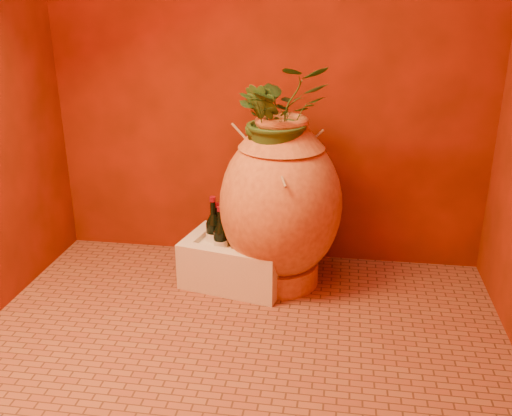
% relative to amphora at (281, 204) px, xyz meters
% --- Properties ---
extents(floor, '(2.50, 2.50, 0.00)m').
position_rel_amphora_xyz_m(floor, '(-0.12, -0.65, -0.46)').
color(floor, brown).
rests_on(floor, ground).
extents(wall_back, '(2.50, 0.02, 2.50)m').
position_rel_amphora_xyz_m(wall_back, '(-0.12, 0.35, 0.79)').
color(wall_back, '#4F1904').
rests_on(wall_back, ground).
extents(amphora, '(0.70, 0.70, 0.93)m').
position_rel_amphora_xyz_m(amphora, '(0.00, 0.00, 0.00)').
color(amphora, '#CD7C39').
rests_on(amphora, floor).
extents(stone_basin, '(0.62, 0.49, 0.26)m').
position_rel_amphora_xyz_m(stone_basin, '(-0.23, -0.05, -0.34)').
color(stone_basin, beige).
rests_on(stone_basin, floor).
extents(wine_bottle_a, '(0.08, 0.08, 0.35)m').
position_rel_amphora_xyz_m(wine_bottle_a, '(-0.37, -0.01, -0.20)').
color(wine_bottle_a, black).
rests_on(wine_bottle_a, stone_basin).
extents(wine_bottle_b, '(0.08, 0.08, 0.32)m').
position_rel_amphora_xyz_m(wine_bottle_b, '(-0.31, -0.08, -0.21)').
color(wine_bottle_b, black).
rests_on(wine_bottle_b, stone_basin).
extents(wine_bottle_c, '(0.07, 0.07, 0.31)m').
position_rel_amphora_xyz_m(wine_bottle_c, '(-0.35, 0.01, -0.21)').
color(wine_bottle_c, black).
rests_on(wine_bottle_c, stone_basin).
extents(wall_tap, '(0.06, 0.13, 0.15)m').
position_rel_amphora_xyz_m(wall_tap, '(-0.16, 0.27, 0.40)').
color(wall_tap, '#A46926').
rests_on(wall_tap, wall_back).
extents(plant_main, '(0.58, 0.55, 0.51)m').
position_rel_amphora_xyz_m(plant_main, '(-0.01, -0.02, 0.48)').
color(plant_main, '#284C1B').
rests_on(plant_main, amphora).
extents(plant_side, '(0.26, 0.28, 0.40)m').
position_rel_amphora_xyz_m(plant_side, '(-0.08, -0.07, 0.45)').
color(plant_side, '#284C1B').
rests_on(plant_side, amphora).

